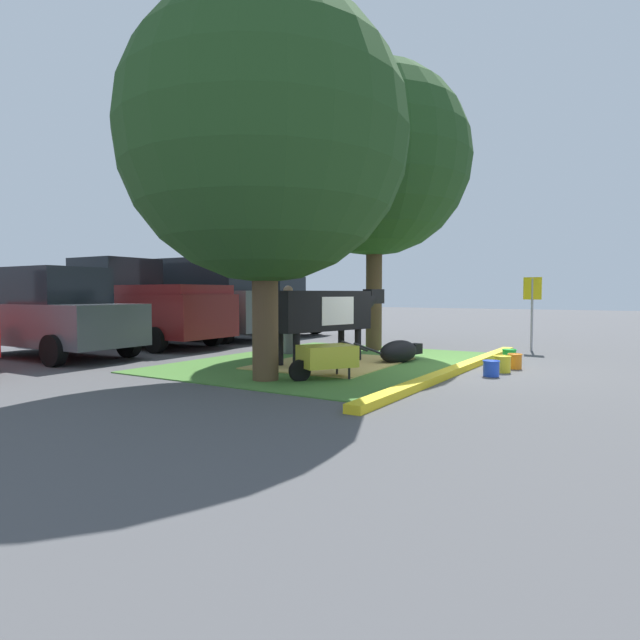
{
  "coord_description": "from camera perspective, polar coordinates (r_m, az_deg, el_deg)",
  "views": [
    {
      "loc": [
        -9.99,
        -3.55,
        1.46
      ],
      "look_at": [
        -0.73,
        2.27,
        0.9
      ],
      "focal_mm": 29.9,
      "sensor_mm": 36.0,
      "label": 1
    }
  ],
  "objects": [
    {
      "name": "bucket_blue",
      "position": [
        9.79,
        17.85,
        -4.91
      ],
      "size": [
        0.3,
        0.3,
        0.28
      ],
      "color": "blue",
      "rests_on": "ground"
    },
    {
      "name": "parking_sign",
      "position": [
        14.4,
        21.77,
        2.11
      ],
      "size": [
        0.07,
        0.44,
        1.85
      ],
      "color": "#99999E",
      "rests_on": "ground"
    },
    {
      "name": "hay_bedding",
      "position": [
        10.87,
        1.34,
        -4.65
      ],
      "size": [
        3.3,
        2.53,
        0.04
      ],
      "primitive_type": "cube",
      "rotation": [
        0.0,
        0.0,
        0.04
      ],
      "color": "tan",
      "rests_on": "ground"
    },
    {
      "name": "sedan_silver",
      "position": [
        18.89,
        -5.63,
        1.47
      ],
      "size": [
        2.08,
        4.43,
        2.02
      ],
      "color": "#4C5156",
      "rests_on": "ground"
    },
    {
      "name": "grass_island",
      "position": [
        11.24,
        1.02,
        -4.48
      ],
      "size": [
        6.84,
        5.17,
        0.02
      ],
      "primitive_type": "cube",
      "color": "#477A33",
      "rests_on": "ground"
    },
    {
      "name": "suv_dark_grey",
      "position": [
        16.95,
        -11.97,
        2.22
      ],
      "size": [
        2.19,
        4.63,
        2.52
      ],
      "color": "#4C5156",
      "rests_on": "ground"
    },
    {
      "name": "shade_tree_right",
      "position": [
        13.96,
        5.87,
        16.61
      ],
      "size": [
        4.77,
        4.77,
        7.17
      ],
      "color": "#4C3823",
      "rests_on": "ground"
    },
    {
      "name": "cow_holstein",
      "position": [
        10.84,
        0.46,
        0.96
      ],
      "size": [
        3.08,
        1.24,
        1.54
      ],
      "color": "black",
      "rests_on": "ground"
    },
    {
      "name": "person_handler",
      "position": [
        12.6,
        -3.43,
        0.27
      ],
      "size": [
        0.37,
        0.43,
        1.63
      ],
      "color": "slate",
      "rests_on": "ground"
    },
    {
      "name": "curb_yellow",
      "position": [
        10.1,
        14.48,
        -5.12
      ],
      "size": [
        8.04,
        0.24,
        0.12
      ],
      "primitive_type": "cube",
      "color": "yellow",
      "rests_on": "ground"
    },
    {
      "name": "bucket_green",
      "position": [
        11.68,
        19.6,
        -3.65
      ],
      "size": [
        0.29,
        0.29,
        0.3
      ],
      "color": "green",
      "rests_on": "ground"
    },
    {
      "name": "calf_lying",
      "position": [
        11.17,
        8.5,
        -3.38
      ],
      "size": [
        1.33,
        0.7,
        0.48
      ],
      "color": "black",
      "rests_on": "ground"
    },
    {
      "name": "sedan_blue",
      "position": [
        13.39,
        -26.72,
        0.58
      ],
      "size": [
        2.08,
        4.43,
        2.02
      ],
      "color": "#4C5156",
      "rests_on": "ground"
    },
    {
      "name": "ground_plane",
      "position": [
        10.7,
        12.51,
        -4.98
      ],
      "size": [
        80.0,
        80.0,
        0.0
      ],
      "primitive_type": "plane",
      "color": "#4C4C4F"
    },
    {
      "name": "shade_tree_left",
      "position": [
        9.14,
        -5.98,
        18.76
      ],
      "size": [
        4.69,
        4.69,
        6.31
      ],
      "color": "brown",
      "rests_on": "ground"
    },
    {
      "name": "wheelbarrow",
      "position": [
        8.92,
        0.63,
        -3.98
      ],
      "size": [
        1.5,
        1.19,
        0.63
      ],
      "color": "gold",
      "rests_on": "ground"
    },
    {
      "name": "bucket_yellow",
      "position": [
        10.34,
        18.92,
        -4.44
      ],
      "size": [
        0.32,
        0.32,
        0.31
      ],
      "color": "yellow",
      "rests_on": "ground"
    },
    {
      "name": "bucket_orange",
      "position": [
        10.9,
        20.13,
        -4.13
      ],
      "size": [
        0.28,
        0.28,
        0.29
      ],
      "color": "orange",
      "rests_on": "ground"
    },
    {
      "name": "pickup_truck_maroon",
      "position": [
        15.47,
        -19.05,
        1.49
      ],
      "size": [
        2.3,
        5.44,
        2.42
      ],
      "color": "maroon",
      "rests_on": "ground"
    }
  ]
}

